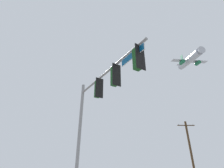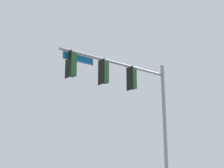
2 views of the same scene
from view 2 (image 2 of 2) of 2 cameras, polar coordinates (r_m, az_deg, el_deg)
signal_pole_near at (r=16.55m, az=2.98°, el=-1.37°), size 7.02×1.22×7.43m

